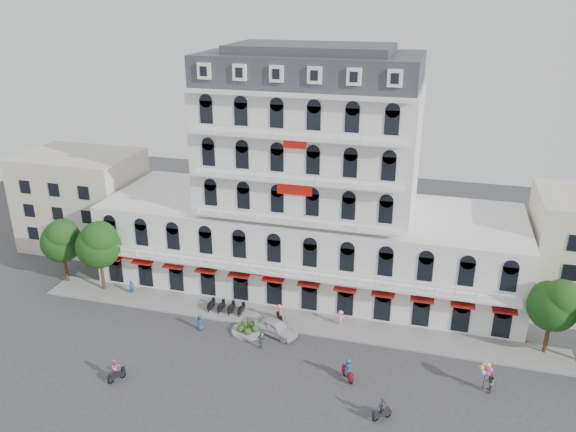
% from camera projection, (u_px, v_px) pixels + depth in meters
% --- Properties ---
extents(ground, '(120.00, 120.00, 0.00)m').
position_uv_depth(ground, '(258.00, 375.00, 47.97)').
color(ground, '#38383A').
rests_on(ground, ground).
extents(sidewalk, '(53.00, 4.00, 0.16)m').
position_uv_depth(sidewalk, '(286.00, 319.00, 56.00)').
color(sidewalk, gray).
rests_on(sidewalk, ground).
extents(main_building, '(45.00, 15.00, 25.80)m').
position_uv_depth(main_building, '(309.00, 197.00, 60.40)').
color(main_building, silver).
rests_on(main_building, ground).
extents(flank_building_west, '(14.00, 10.00, 12.00)m').
position_uv_depth(flank_building_west, '(83.00, 200.00, 71.19)').
color(flank_building_west, beige).
rests_on(flank_building_west, ground).
extents(traffic_island, '(3.20, 3.20, 1.60)m').
position_uv_depth(traffic_island, '(248.00, 329.00, 54.00)').
color(traffic_island, gray).
rests_on(traffic_island, ground).
extents(parked_scooter_row, '(4.40, 1.80, 1.10)m').
position_uv_depth(parked_scooter_row, '(226.00, 312.00, 57.44)').
color(parked_scooter_row, black).
rests_on(parked_scooter_row, ground).
extents(tree_west_outer, '(4.50, 4.48, 7.76)m').
position_uv_depth(tree_west_outer, '(61.00, 239.00, 61.45)').
color(tree_west_outer, '#382314').
rests_on(tree_west_outer, ground).
extents(tree_west_inner, '(4.76, 4.76, 8.25)m').
position_uv_depth(tree_west_inner, '(98.00, 243.00, 59.62)').
color(tree_west_inner, '#382314').
rests_on(tree_west_inner, ground).
extents(tree_east_inner, '(4.40, 4.37, 7.57)m').
position_uv_depth(tree_east_inner, '(554.00, 303.00, 48.94)').
color(tree_east_inner, '#382314').
rests_on(tree_east_inner, ground).
extents(parked_car, '(4.79, 3.25, 1.51)m').
position_uv_depth(parked_car, '(276.00, 327.00, 53.44)').
color(parked_car, silver).
rests_on(parked_car, ground).
extents(rider_southwest, '(1.08, 1.52, 2.13)m').
position_uv_depth(rider_southwest, '(116.00, 370.00, 46.88)').
color(rider_southwest, black).
rests_on(rider_southwest, ground).
extents(rider_east, '(1.21, 1.40, 2.11)m').
position_uv_depth(rider_east, '(348.00, 369.00, 46.99)').
color(rider_east, maroon).
rests_on(rider_east, ground).
extents(rider_northeast, '(1.42, 1.20, 1.95)m').
position_uv_depth(rider_northeast, '(382.00, 410.00, 42.63)').
color(rider_northeast, '#242228').
rests_on(rider_northeast, ground).
extents(rider_center, '(1.02, 1.56, 2.02)m').
position_uv_depth(rider_center, '(279.00, 313.00, 55.25)').
color(rider_center, black).
rests_on(rider_center, ground).
extents(pedestrian_left, '(0.87, 0.65, 1.61)m').
position_uv_depth(pedestrian_left, '(200.00, 322.00, 54.15)').
color(pedestrian_left, '#265073').
rests_on(pedestrian_left, ground).
extents(pedestrian_mid, '(1.00, 0.47, 1.66)m').
position_uv_depth(pedestrian_mid, '(261.00, 341.00, 51.27)').
color(pedestrian_mid, '#5C5D64').
rests_on(pedestrian_mid, ground).
extents(pedestrian_right, '(1.24, 1.03, 1.66)m').
position_uv_depth(pedestrian_right, '(340.00, 318.00, 54.83)').
color(pedestrian_right, pink).
rests_on(pedestrian_right, ground).
extents(pedestrian_far, '(0.66, 0.70, 1.61)m').
position_uv_depth(pedestrian_far, '(132.00, 287.00, 60.58)').
color(pedestrian_far, navy).
rests_on(pedestrian_far, ground).
extents(balloon_vendor, '(1.40, 1.33, 2.45)m').
position_uv_depth(balloon_vendor, '(488.00, 379.00, 45.54)').
color(balloon_vendor, '#54545B').
rests_on(balloon_vendor, ground).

